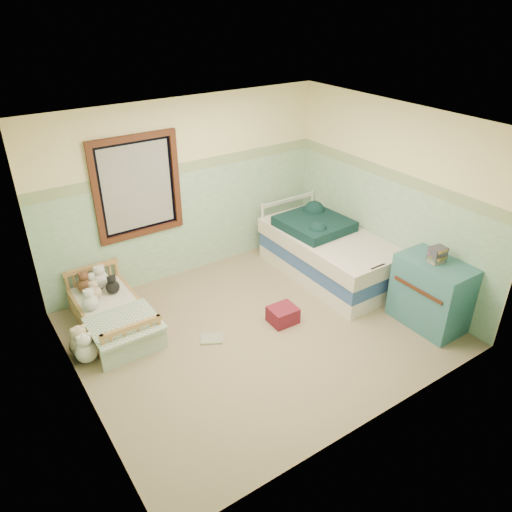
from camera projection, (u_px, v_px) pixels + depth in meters
floor at (259, 330)px, 6.06m from camera, size 4.20×3.60×0.02m
ceiling at (260, 125)px, 4.84m from camera, size 4.20×3.60×0.02m
wall_back at (186, 190)px, 6.76m from camera, size 4.20×0.04×2.50m
wall_front at (380, 319)px, 4.14m from camera, size 4.20×0.04×2.50m
wall_left at (68, 298)px, 4.42m from camera, size 0.04×3.60×2.50m
wall_right at (391, 199)px, 6.48m from camera, size 0.04×3.60×2.50m
wainscot_mint at (189, 223)px, 6.99m from camera, size 4.20×0.01×1.50m
border_strip at (185, 168)px, 6.59m from camera, size 4.20×0.01×0.15m
window_frame at (138, 187)px, 6.29m from camera, size 1.16×0.06×1.36m
window_blinds at (137, 187)px, 6.30m from camera, size 0.92×0.01×1.12m
toddler_bed_frame at (114, 321)px, 6.06m from camera, size 0.71×1.43×0.18m
toddler_mattress at (112, 310)px, 5.98m from camera, size 0.65×1.36×0.12m
patchwork_quilt at (124, 324)px, 5.62m from camera, size 0.77×0.71×0.03m
plush_bed_brown at (85, 285)px, 6.20m from camera, size 0.20×0.20×0.20m
plush_bed_white at (100, 280)px, 6.29m from camera, size 0.22×0.22×0.22m
plush_bed_tan at (95, 293)px, 6.07m from camera, size 0.17×0.17×0.17m
plush_bed_dark at (113, 287)px, 6.18m from camera, size 0.17×0.17×0.17m
plush_floor_cream at (86, 352)px, 5.49m from camera, size 0.25×0.25×0.25m
plush_floor_tan at (81, 345)px, 5.58m from camera, size 0.27×0.27×0.27m
twin_bed_frame at (328, 269)px, 7.13m from camera, size 1.02×2.03×0.22m
twin_boxspring at (329, 255)px, 7.02m from camera, size 1.02×2.03×0.22m
twin_mattress at (330, 242)px, 6.92m from camera, size 1.06×2.07×0.22m
teal_blanket at (314, 224)px, 7.02m from camera, size 0.91×0.96×0.14m
dresser at (431, 293)px, 5.97m from camera, size 0.54×0.87×0.87m
book_stack at (437, 254)px, 5.73m from camera, size 0.20×0.17×0.19m
red_pillow at (283, 315)px, 6.14m from camera, size 0.34×0.30×0.21m
floor_book at (212, 339)px, 5.87m from camera, size 0.33×0.30×0.02m
extra_plush_0 at (90, 302)px, 5.86m from camera, size 0.20×0.20×0.20m
extra_plush_1 at (92, 284)px, 6.24m from camera, size 0.17×0.17×0.17m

